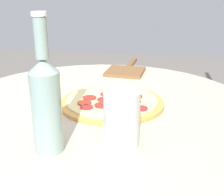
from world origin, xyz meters
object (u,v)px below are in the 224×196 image
at_px(pizza, 112,102).
at_px(drinking_glass, 121,119).
at_px(beer_bottle, 46,102).
at_px(pizza_paddle, 127,70).

bearing_deg(pizza, drinking_glass, 14.69).
height_order(beer_bottle, pizza_paddle, beer_bottle).
relative_size(beer_bottle, drinking_glass, 2.30).
xyz_separation_m(pizza, drinking_glass, (0.23, 0.06, 0.05)).
relative_size(pizza, drinking_glass, 2.42).
bearing_deg(pizza, pizza_paddle, -179.49).
bearing_deg(drinking_glass, beer_bottle, -71.92).
bearing_deg(pizza, beer_bottle, -17.46).
height_order(pizza_paddle, drinking_glass, drinking_glass).
distance_m(beer_bottle, drinking_glass, 0.16).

